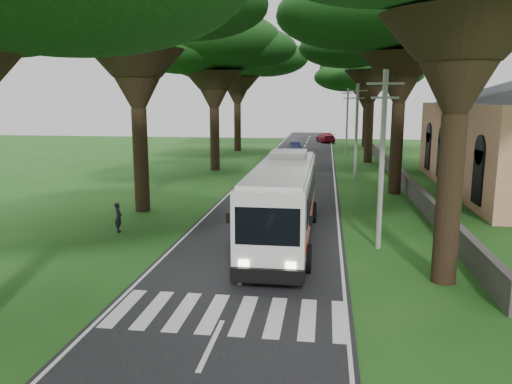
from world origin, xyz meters
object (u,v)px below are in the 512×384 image
pole_mid (356,130)px  distant_car_c (326,137)px  coach_bus (283,200)px  distant_car_b (295,147)px  pole_far (347,120)px  pedestrian (118,218)px  pole_near (382,158)px

pole_mid → distant_car_c: bearing=94.0°
coach_bus → distant_car_b: size_ratio=3.57×
pole_far → distant_car_b: (-6.49, 2.37, -3.57)m
coach_bus → pole_far: bearing=83.8°
distant_car_b → pedestrian: 41.84m
pole_far → distant_car_c: size_ratio=1.53×
distant_car_c → pole_near: bearing=78.1°
distant_car_c → pedestrian: distant_car_c is taller
pole_far → pedestrian: (-12.91, -38.97, -3.41)m
pole_far → pole_mid: bearing=-90.0°
pole_mid → coach_bus: pole_mid is taller
distant_car_c → pedestrian: size_ratio=3.38×
pole_near → pedestrian: size_ratio=5.19×
pole_near → distant_car_c: size_ratio=1.53×
pole_near → coach_bus: pole_near is taller
distant_car_b → distant_car_c: distant_car_c is taller
pole_far → coach_bus: bearing=-96.4°
pole_far → distant_car_c: (-2.56, 16.46, -3.39)m
pedestrian → distant_car_b: bearing=-27.7°
pole_near → pedestrian: pole_near is taller
distant_car_b → distant_car_c: (3.93, 14.09, 0.17)m
distant_car_b → pedestrian: bearing=-111.8°
coach_bus → distant_car_b: coach_bus is taller
coach_bus → distant_car_c: bearing=88.3°
pole_far → distant_car_b: bearing=159.9°
pole_far → distant_car_b: size_ratio=2.26×
pole_near → pedestrian: (-12.91, 1.03, -3.41)m
distant_car_c → pedestrian: 56.39m
pedestrian → pole_near: bearing=-113.4°
distant_car_c → coach_bus: bearing=73.6°
pole_mid → distant_car_b: (-6.49, 22.37, -3.57)m
pole_mid → pole_far: 20.00m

